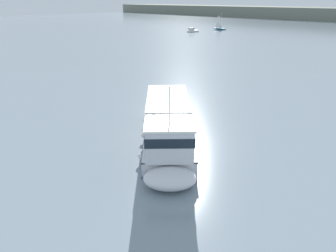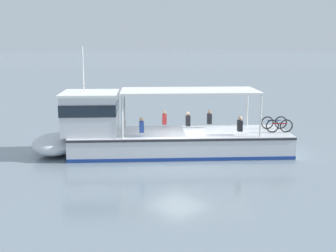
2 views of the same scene
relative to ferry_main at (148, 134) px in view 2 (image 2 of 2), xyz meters
name	(u,v)px [view 2 (image 2 of 2)]	position (x,y,z in m)	size (l,w,h in m)	color
ground_plane	(177,157)	(-0.53, 1.53, -1.02)	(400.00, 400.00, 0.00)	gray
ferry_main	(148,134)	(0.00, 0.00, 0.00)	(11.45, 10.87, 5.32)	silver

